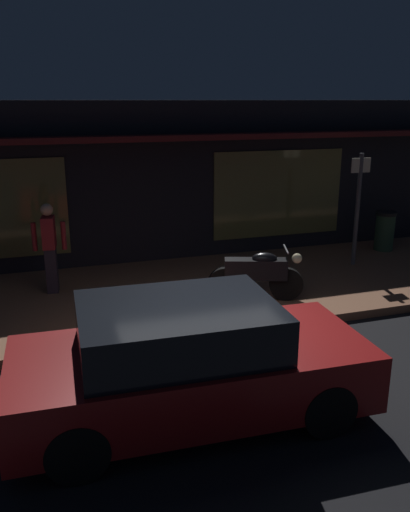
% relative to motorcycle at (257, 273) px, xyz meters
% --- Properties ---
extents(ground_plane, '(60.00, 60.00, 0.00)m').
position_rel_motorcycle_xyz_m(ground_plane, '(-1.42, -2.05, -0.65)').
color(ground_plane, black).
extents(sidewalk_slab, '(18.00, 4.00, 0.15)m').
position_rel_motorcycle_xyz_m(sidewalk_slab, '(-1.42, 0.95, -0.57)').
color(sidewalk_slab, brown).
rests_on(sidewalk_slab, ground_plane).
extents(storefront_building, '(18.00, 3.30, 3.60)m').
position_rel_motorcycle_xyz_m(storefront_building, '(-1.42, 4.34, 1.16)').
color(storefront_building, black).
rests_on(storefront_building, ground_plane).
extents(motorcycle, '(1.65, 0.77, 0.97)m').
position_rel_motorcycle_xyz_m(motorcycle, '(0.00, 0.00, 0.00)').
color(motorcycle, black).
rests_on(motorcycle, sidewalk_slab).
extents(person_photographer, '(0.62, 0.41, 1.67)m').
position_rel_motorcycle_xyz_m(person_photographer, '(-3.46, 1.57, 0.38)').
color(person_photographer, '#28232D').
rests_on(person_photographer, sidewalk_slab).
extents(sign_post, '(0.44, 0.09, 2.40)m').
position_rel_motorcycle_xyz_m(sign_post, '(2.85, 1.32, 0.86)').
color(sign_post, '#47474C').
rests_on(sign_post, sidewalk_slab).
extents(trash_bin, '(0.48, 0.48, 0.93)m').
position_rel_motorcycle_xyz_m(trash_bin, '(4.20, 2.11, -0.03)').
color(trash_bin, '#2D4C33').
rests_on(trash_bin, sidewalk_slab).
extents(parked_car_near, '(4.16, 1.91, 1.42)m').
position_rel_motorcycle_xyz_m(parked_car_near, '(-2.12, -2.89, 0.06)').
color(parked_car_near, black).
rests_on(parked_car_near, ground_plane).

